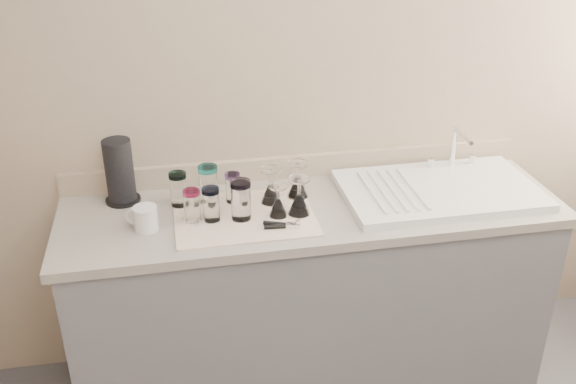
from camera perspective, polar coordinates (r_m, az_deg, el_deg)
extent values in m
cube|color=tan|center=(2.76, 0.93, 8.10)|extent=(3.50, 0.04, 2.50)
cube|color=slate|center=(2.89, 2.05, -9.46)|extent=(2.00, 0.60, 0.86)
cube|color=gray|center=(2.65, 2.21, -1.61)|extent=(2.06, 0.62, 0.04)
cube|color=white|center=(2.79, 13.28, 0.15)|extent=(0.82, 0.50, 0.03)
cylinder|color=silver|center=(2.97, 14.49, 3.95)|extent=(0.02, 0.02, 0.18)
cylinder|color=silver|center=(2.87, 15.31, 4.79)|extent=(0.02, 0.16, 0.02)
cylinder|color=silver|center=(2.96, 12.57, 2.59)|extent=(0.03, 0.03, 0.04)
cylinder|color=silver|center=(3.04, 16.05, 2.85)|extent=(0.03, 0.03, 0.04)
cube|color=white|center=(2.56, -3.91, -2.14)|extent=(0.55, 0.42, 0.01)
cylinder|color=white|center=(2.63, -9.70, 0.08)|extent=(0.07, 0.07, 0.12)
cylinder|color=#1B8767|center=(2.60, -9.82, 1.47)|extent=(0.07, 0.07, 0.02)
cylinder|color=white|center=(2.64, -7.07, 0.49)|extent=(0.08, 0.08, 0.14)
cylinder|color=#29C9D1|center=(2.60, -7.17, 2.06)|extent=(0.08, 0.08, 0.02)
cylinder|color=white|center=(2.64, -4.92, 0.24)|extent=(0.06, 0.06, 0.11)
cylinder|color=#623C98|center=(2.61, -4.97, 1.46)|extent=(0.06, 0.06, 0.02)
cylinder|color=white|center=(2.51, -8.50, -1.37)|extent=(0.06, 0.06, 0.12)
cylinder|color=#C52463|center=(2.48, -8.61, -0.03)|extent=(0.07, 0.07, 0.02)
cylinder|color=white|center=(2.51, -6.84, -1.26)|extent=(0.06, 0.06, 0.12)
cylinder|color=blue|center=(2.47, -6.92, 0.13)|extent=(0.07, 0.07, 0.02)
cylinder|color=white|center=(2.50, -4.20, -0.92)|extent=(0.08, 0.08, 0.14)
cylinder|color=#C298E5|center=(2.46, -4.26, 0.74)|extent=(0.08, 0.08, 0.02)
cone|color=white|center=(2.63, -1.53, -0.12)|extent=(0.08, 0.08, 0.08)
cylinder|color=white|center=(2.60, -1.55, 1.28)|extent=(0.01, 0.01, 0.06)
cylinder|color=white|center=(2.58, -1.56, 1.99)|extent=(0.08, 0.08, 0.01)
cone|color=white|center=(2.67, 0.86, 0.41)|extent=(0.09, 0.09, 0.08)
cylinder|color=white|center=(2.64, 0.87, 1.82)|extent=(0.01, 0.01, 0.06)
cylinder|color=white|center=(2.63, 0.88, 2.54)|extent=(0.09, 0.09, 0.01)
cone|color=white|center=(2.53, -0.88, -1.40)|extent=(0.07, 0.07, 0.07)
cylinder|color=white|center=(2.50, -0.89, -0.14)|extent=(0.01, 0.01, 0.06)
cylinder|color=white|center=(2.49, -0.90, 0.50)|extent=(0.07, 0.07, 0.01)
cone|color=white|center=(2.54, 0.99, -1.10)|extent=(0.09, 0.09, 0.08)
cylinder|color=white|center=(2.51, 1.00, 0.39)|extent=(0.01, 0.01, 0.07)
cylinder|color=white|center=(2.49, 1.01, 1.15)|extent=(0.09, 0.09, 0.01)
cube|color=silver|center=(2.46, 0.43, -2.99)|extent=(0.06, 0.04, 0.02)
cylinder|color=black|center=(2.45, -0.89, -3.08)|extent=(0.11, 0.03, 0.02)
cylinder|color=black|center=(2.47, -0.98, -2.85)|extent=(0.11, 0.06, 0.02)
cylinder|color=silver|center=(2.50, -12.53, -2.30)|extent=(0.12, 0.12, 0.10)
torus|color=silver|center=(2.52, -13.52, -2.19)|extent=(0.07, 0.04, 0.07)
cylinder|color=black|center=(2.76, -14.44, -0.65)|extent=(0.14, 0.14, 0.01)
cylinder|color=black|center=(2.70, -14.76, 1.89)|extent=(0.12, 0.12, 0.26)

